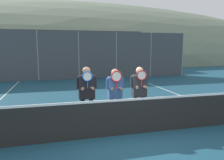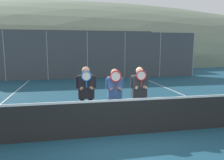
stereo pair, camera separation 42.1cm
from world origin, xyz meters
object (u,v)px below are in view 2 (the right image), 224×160
object	(u,v)px
player_center_right	(139,91)
player_leftmost	(86,91)
car_left_of_center	(91,63)
car_far_left	(31,65)
player_center_left	(115,92)
car_center	(147,64)

from	to	relation	value
player_center_right	player_leftmost	bearing A→B (deg)	176.60
player_center_right	car_left_of_center	size ratio (longest dim) A/B	0.39
player_leftmost	car_left_of_center	distance (m)	12.34
car_far_left	player_center_left	bearing A→B (deg)	-70.36
player_center_left	car_far_left	size ratio (longest dim) A/B	0.40
car_far_left	car_left_of_center	world-z (taller)	car_left_of_center
car_far_left	car_left_of_center	bearing A→B (deg)	0.97
player_center_left	player_center_right	xyz separation A→B (m)	(0.73, -0.10, 0.02)
car_far_left	player_center_right	bearing A→B (deg)	-67.52
car_far_left	car_left_of_center	size ratio (longest dim) A/B	0.94
player_center_right	player_center_left	bearing A→B (deg)	172.38
player_center_left	car_far_left	bearing A→B (deg)	109.64
player_center_left	car_left_of_center	size ratio (longest dim) A/B	0.38
player_leftmost	car_center	bearing A→B (deg)	62.54
car_center	player_center_left	bearing A→B (deg)	-114.20
player_leftmost	player_center_left	world-z (taller)	player_leftmost
player_leftmost	car_left_of_center	bearing A→B (deg)	83.96
car_center	car_far_left	bearing A→B (deg)	178.84
player_center_left	car_far_left	xyz separation A→B (m)	(-4.35, 12.19, -0.06)
player_leftmost	car_center	world-z (taller)	same
player_leftmost	player_center_right	bearing A→B (deg)	-3.40
player_center_left	car_center	world-z (taller)	car_center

